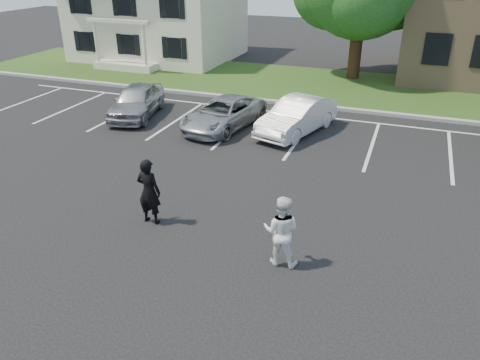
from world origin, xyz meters
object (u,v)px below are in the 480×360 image
(man_black_suit, at_px, (149,191))
(man_white_shirt, at_px, (281,231))
(car_silver_minivan, at_px, (223,114))
(car_white_sedan, at_px, (297,116))
(car_silver_west, at_px, (137,101))

(man_black_suit, relative_size, man_white_shirt, 1.05)
(car_silver_minivan, distance_m, car_white_sedan, 3.07)
(man_black_suit, xyz_separation_m, car_white_sedan, (1.99, 8.26, -0.23))
(man_black_suit, distance_m, man_white_shirt, 3.88)
(car_silver_minivan, bearing_deg, man_black_suit, -71.59)
(man_white_shirt, height_order, car_white_sedan, man_white_shirt)
(man_black_suit, bearing_deg, car_silver_west, -54.60)
(man_black_suit, relative_size, car_silver_west, 0.45)
(man_black_suit, bearing_deg, car_white_sedan, -101.94)
(man_black_suit, xyz_separation_m, car_silver_minivan, (-1.05, 7.77, -0.32))
(man_black_suit, distance_m, car_silver_west, 9.45)
(man_black_suit, bearing_deg, man_white_shirt, 172.97)
(car_silver_west, bearing_deg, man_black_suit, -69.13)
(man_black_suit, xyz_separation_m, man_white_shirt, (3.83, -0.58, -0.05))
(car_silver_west, bearing_deg, car_white_sedan, -9.74)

